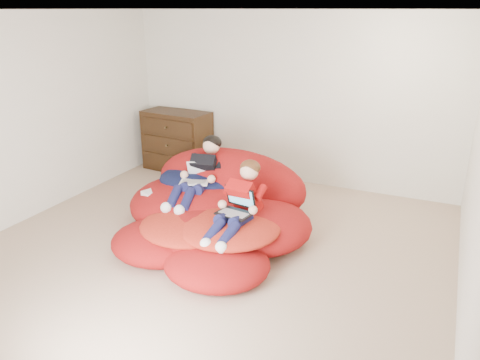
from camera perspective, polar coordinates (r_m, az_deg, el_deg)
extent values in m
cube|color=tan|center=(5.30, -3.56, -9.65)|extent=(5.10, 5.10, 0.25)
cube|color=silver|center=(7.02, 6.03, 9.76)|extent=(5.10, 0.02, 2.50)
cube|color=silver|center=(6.34, -24.46, 6.93)|extent=(0.02, 5.10, 2.50)
cube|color=white|center=(4.60, -4.31, 20.15)|extent=(5.10, 5.10, 0.02)
cube|color=#321E0D|center=(7.70, -7.65, 4.76)|extent=(1.12, 0.63, 0.96)
cube|color=#321E0D|center=(7.56, -8.66, 2.12)|extent=(0.96, 0.11, 0.23)
cylinder|color=#4C3F26|center=(7.54, -8.75, 2.08)|extent=(0.04, 0.06, 0.03)
cube|color=#321E0D|center=(7.47, -8.78, 4.23)|extent=(0.96, 0.11, 0.23)
cylinder|color=#4C3F26|center=(7.46, -8.86, 4.19)|extent=(0.04, 0.06, 0.03)
cube|color=#321E0D|center=(7.40, -8.90, 6.38)|extent=(0.96, 0.11, 0.23)
cylinder|color=#4C3F26|center=(7.38, -8.98, 6.35)|extent=(0.04, 0.06, 0.03)
ellipsoid|color=#A31212|center=(5.83, -5.16, -2.99)|extent=(1.72, 1.55, 0.62)
ellipsoid|color=#A31212|center=(5.34, 1.59, -5.44)|extent=(1.35, 1.31, 0.49)
ellipsoid|color=#A31212|center=(5.17, -3.90, -6.65)|extent=(1.50, 1.20, 0.48)
ellipsoid|color=#A31212|center=(5.17, -9.72, -7.42)|extent=(1.08, 0.99, 0.36)
ellipsoid|color=#A31212|center=(4.72, -2.87, -10.10)|extent=(1.09, 0.99, 0.36)
ellipsoid|color=#A31212|center=(6.00, -1.22, -0.39)|extent=(2.03, 0.90, 0.90)
ellipsoid|color=#10163A|center=(5.92, -5.02, 0.06)|extent=(1.05, 0.86, 0.27)
ellipsoid|color=#10163A|center=(5.79, 1.05, 0.09)|extent=(0.94, 0.66, 0.23)
ellipsoid|color=red|center=(4.97, -1.34, -5.70)|extent=(1.11, 1.11, 0.20)
ellipsoid|color=red|center=(5.09, -6.33, -5.66)|extent=(1.08, 0.97, 0.19)
ellipsoid|color=beige|center=(6.28, -3.02, 2.66)|extent=(0.47, 0.30, 0.30)
cube|color=black|center=(5.79, -4.15, 1.39)|extent=(0.38, 0.46, 0.44)
sphere|color=#E3AA8B|center=(5.83, -3.51, 4.18)|extent=(0.21, 0.21, 0.21)
ellipsoid|color=black|center=(5.85, -3.40, 4.59)|extent=(0.24, 0.22, 0.18)
cylinder|color=#13153D|center=(5.63, -6.39, -0.77)|extent=(0.21, 0.36, 0.19)
cylinder|color=#13153D|center=(5.40, -8.03, -2.12)|extent=(0.18, 0.35, 0.22)
sphere|color=white|center=(5.29, -9.01, -3.35)|extent=(0.12, 0.12, 0.12)
cylinder|color=#13153D|center=(5.54, -4.84, -1.04)|extent=(0.21, 0.36, 0.19)
cylinder|color=#13153D|center=(5.31, -6.44, -2.42)|extent=(0.18, 0.35, 0.22)
sphere|color=white|center=(5.20, -7.40, -3.69)|extent=(0.12, 0.12, 0.12)
cube|color=#B1110F|center=(5.04, 0.56, -2.10)|extent=(0.33, 0.39, 0.43)
sphere|color=#E3AA8B|center=(5.06, 1.13, 1.07)|extent=(0.20, 0.20, 0.20)
ellipsoid|color=#4B2A14|center=(5.07, 1.25, 1.53)|extent=(0.23, 0.21, 0.17)
cylinder|color=#13153D|center=(4.91, -1.64, -4.65)|extent=(0.17, 0.34, 0.18)
cylinder|color=#13153D|center=(4.69, -3.22, -6.32)|extent=(0.15, 0.33, 0.21)
sphere|color=white|center=(4.59, -4.19, -7.78)|extent=(0.12, 0.12, 0.12)
cylinder|color=#13153D|center=(4.85, 0.12, -5.00)|extent=(0.17, 0.34, 0.18)
cylinder|color=#13153D|center=(4.62, -1.38, -6.71)|extent=(0.15, 0.33, 0.21)
sphere|color=white|center=(4.52, -2.32, -8.21)|extent=(0.12, 0.12, 0.12)
cube|color=white|center=(5.57, -5.58, -0.23)|extent=(0.39, 0.33, 0.01)
cube|color=gray|center=(5.56, -5.64, -0.18)|extent=(0.31, 0.22, 0.00)
cube|color=white|center=(5.67, -4.76, 1.36)|extent=(0.35, 0.22, 0.21)
cube|color=#3C70CF|center=(5.67, -4.79, 1.38)|extent=(0.31, 0.18, 0.17)
cube|color=black|center=(4.86, -0.70, -4.10)|extent=(0.39, 0.30, 0.01)
cube|color=gray|center=(4.85, -0.77, -4.05)|extent=(0.32, 0.18, 0.00)
cube|color=black|center=(4.94, 0.07, -2.09)|extent=(0.36, 0.13, 0.24)
cube|color=teal|center=(4.93, 0.03, -2.09)|extent=(0.32, 0.10, 0.19)
cube|color=white|center=(5.72, -10.98, -1.60)|extent=(0.19, 0.19, 0.06)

